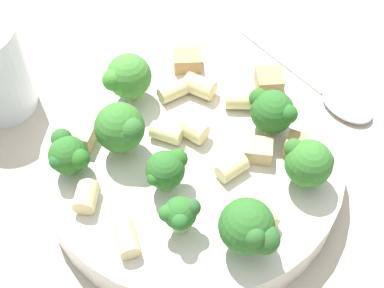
{
  "coord_description": "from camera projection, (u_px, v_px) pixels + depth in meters",
  "views": [
    {
      "loc": [
        0.22,
        -0.14,
        0.38
      ],
      "look_at": [
        0.0,
        0.0,
        0.04
      ],
      "focal_mm": 50.0,
      "sensor_mm": 36.0,
      "label": 1
    }
  ],
  "objects": [
    {
      "name": "broccoli_floret_6",
      "position": [
        121.0,
        128.0,
        0.41
      ],
      "size": [
        0.04,
        0.04,
        0.05
      ],
      "color": "#93B766",
      "rests_on": "pasta_bowl"
    },
    {
      "name": "broccoli_floret_0",
      "position": [
        127.0,
        77.0,
        0.45
      ],
      "size": [
        0.04,
        0.04,
        0.05
      ],
      "color": "#9EC175",
      "rests_on": "pasta_bowl"
    },
    {
      "name": "rigatoni_3",
      "position": [
        242.0,
        101.0,
        0.46
      ],
      "size": [
        0.03,
        0.03,
        0.02
      ],
      "primitive_type": "cylinder",
      "rotation": [
        1.57,
        0.0,
        2.56
      ],
      "color": "beige",
      "rests_on": "pasta_bowl"
    },
    {
      "name": "rigatoni_7",
      "position": [
        232.0,
        168.0,
        0.42
      ],
      "size": [
        0.02,
        0.03,
        0.02
      ],
      "primitive_type": "cylinder",
      "rotation": [
        1.57,
        0.0,
        0.1
      ],
      "color": "beige",
      "rests_on": "pasta_bowl"
    },
    {
      "name": "chicken_chunk_3",
      "position": [
        258.0,
        151.0,
        0.43
      ],
      "size": [
        0.03,
        0.03,
        0.02
      ],
      "primitive_type": "cube",
      "rotation": [
        0.0,
        0.0,
        0.89
      ],
      "color": "tan",
      "rests_on": "pasta_bowl"
    },
    {
      "name": "spoon",
      "position": [
        330.0,
        92.0,
        0.52
      ],
      "size": [
        0.17,
        0.04,
        0.01
      ],
      "color": "silver",
      "rests_on": "ground_plane"
    },
    {
      "name": "broccoli_floret_1",
      "position": [
        272.0,
        111.0,
        0.43
      ],
      "size": [
        0.04,
        0.04,
        0.04
      ],
      "color": "#9EC175",
      "rests_on": "pasta_bowl"
    },
    {
      "name": "broccoli_floret_7",
      "position": [
        68.0,
        154.0,
        0.41
      ],
      "size": [
        0.04,
        0.03,
        0.04
      ],
      "color": "#84AD60",
      "rests_on": "pasta_bowl"
    },
    {
      "name": "broccoli_floret_2",
      "position": [
        180.0,
        214.0,
        0.38
      ],
      "size": [
        0.03,
        0.03,
        0.03
      ],
      "color": "#9EC175",
      "rests_on": "pasta_bowl"
    },
    {
      "name": "chicken_chunk_0",
      "position": [
        83.0,
        136.0,
        0.44
      ],
      "size": [
        0.03,
        0.03,
        0.02
      ],
      "primitive_type": "cube",
      "rotation": [
        0.0,
        0.0,
        2.35
      ],
      "color": "tan",
      "rests_on": "pasta_bowl"
    },
    {
      "name": "broccoli_floret_4",
      "position": [
        309.0,
        162.0,
        0.4
      ],
      "size": [
        0.04,
        0.04,
        0.04
      ],
      "color": "#84AD60",
      "rests_on": "pasta_bowl"
    },
    {
      "name": "chicken_chunk_2",
      "position": [
        187.0,
        61.0,
        0.49
      ],
      "size": [
        0.03,
        0.03,
        0.02
      ],
      "primitive_type": "cube",
      "rotation": [
        0.0,
        0.0,
        1.07
      ],
      "color": "tan",
      "rests_on": "pasta_bowl"
    },
    {
      "name": "rigatoni_4",
      "position": [
        263.0,
        213.0,
        0.39
      ],
      "size": [
        0.03,
        0.02,
        0.02
      ],
      "primitive_type": "cylinder",
      "rotation": [
        1.57,
        0.0,
        1.43
      ],
      "color": "beige",
      "rests_on": "pasta_bowl"
    },
    {
      "name": "rigatoni_1",
      "position": [
        166.0,
        133.0,
        0.44
      ],
      "size": [
        0.03,
        0.03,
        0.01
      ],
      "primitive_type": "cylinder",
      "rotation": [
        1.57,
        0.0,
        2.22
      ],
      "color": "beige",
      "rests_on": "pasta_bowl"
    },
    {
      "name": "chicken_chunk_1",
      "position": [
        269.0,
        82.0,
        0.47
      ],
      "size": [
        0.03,
        0.03,
        0.02
      ],
      "primitive_type": "cube",
      "rotation": [
        0.0,
        0.0,
        2.66
      ],
      "color": "tan",
      "rests_on": "pasta_bowl"
    },
    {
      "name": "broccoli_floret_3",
      "position": [
        249.0,
        228.0,
        0.36
      ],
      "size": [
        0.05,
        0.04,
        0.05
      ],
      "color": "#93B766",
      "rests_on": "pasta_bowl"
    },
    {
      "name": "pasta_bowl",
      "position": [
        192.0,
        161.0,
        0.45
      ],
      "size": [
        0.25,
        0.25,
        0.03
      ],
      "color": "silver",
      "rests_on": "ground_plane"
    },
    {
      "name": "rigatoni_5",
      "position": [
        87.0,
        199.0,
        0.4
      ],
      "size": [
        0.03,
        0.03,
        0.02
      ],
      "primitive_type": "cylinder",
      "rotation": [
        1.57,
        0.0,
        0.91
      ],
      "color": "beige",
      "rests_on": "pasta_bowl"
    },
    {
      "name": "chicken_chunk_4",
      "position": [
        295.0,
        146.0,
        0.43
      ],
      "size": [
        0.02,
        0.02,
        0.02
      ],
      "primitive_type": "cube",
      "rotation": [
        0.0,
        0.0,
        2.17
      ],
      "color": "tan",
      "rests_on": "pasta_bowl"
    },
    {
      "name": "rigatoni_0",
      "position": [
        127.0,
        238.0,
        0.38
      ],
      "size": [
        0.03,
        0.02,
        0.02
      ],
      "primitive_type": "cylinder",
      "rotation": [
        1.57,
        0.0,
        1.31
      ],
      "color": "beige",
      "rests_on": "pasta_bowl"
    },
    {
      "name": "broccoli_floret_5",
      "position": [
        166.0,
        169.0,
        0.4
      ],
      "size": [
        0.03,
        0.04,
        0.04
      ],
      "color": "#84AD60",
      "rests_on": "pasta_bowl"
    },
    {
      "name": "ground_plane",
      "position": [
        192.0,
        175.0,
        0.46
      ],
      "size": [
        2.0,
        2.0,
        0.0
      ],
      "primitive_type": "plane",
      "color": "#BCB29E"
    },
    {
      "name": "rigatoni_6",
      "position": [
        173.0,
        91.0,
        0.47
      ],
      "size": [
        0.01,
        0.03,
        0.01
      ],
      "primitive_type": "cylinder",
      "rotation": [
        1.57,
        0.0,
        3.13
      ],
      "color": "beige",
      "rests_on": "pasta_bowl"
    },
    {
      "name": "rigatoni_2",
      "position": [
        194.0,
        130.0,
        0.44
      ],
      "size": [
        0.03,
        0.02,
        0.02
      ],
      "primitive_type": "cylinder",
      "rotation": [
        1.57,
        0.0,
        1.96
      ],
      "color": "beige",
      "rests_on": "pasta_bowl"
    },
    {
      "name": "rigatoni_8",
      "position": [
        200.0,
        86.0,
        0.47
      ],
      "size": [
        0.03,
        0.03,
        0.02
      ],
      "primitive_type": "cylinder",
      "rotation": [
        1.57,
        0.0,
        2.08
      ],
      "color": "beige",
      "rests_on": "pasta_bowl"
    }
  ]
}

